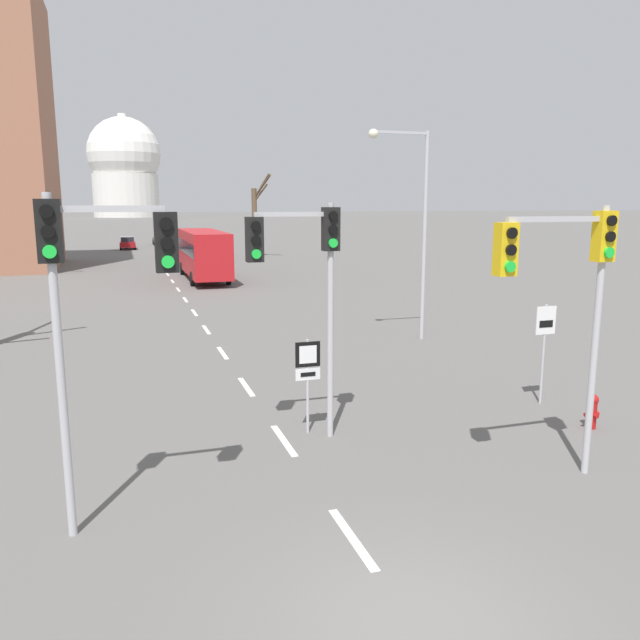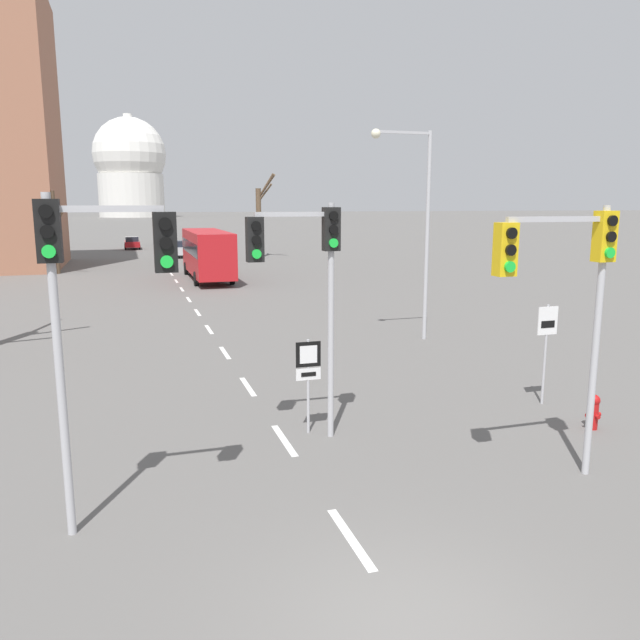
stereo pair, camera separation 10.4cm
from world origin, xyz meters
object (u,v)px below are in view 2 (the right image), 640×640
street_lamp_right (417,213)px  sedan_near_left (132,243)px  sedan_mid_centre (176,249)px  city_bus (207,251)px  sedan_near_right (165,239)px  traffic_signal_near_left (92,280)px  traffic_signal_centre_tall (306,263)px  traffic_signal_near_right (570,275)px  route_sign_post (308,370)px  speed_limit_sign (546,337)px  fire_hydrant (594,410)px

street_lamp_right → sedan_near_left: (-10.14, 56.06, -4.28)m
sedan_mid_centre → city_bus: 19.97m
sedan_near_left → sedan_near_right: bearing=59.6°
traffic_signal_near_left → traffic_signal_centre_tall: bearing=34.1°
traffic_signal_near_right → sedan_near_left: size_ratio=1.29×
route_sign_post → speed_limit_sign: (6.71, 0.19, 0.32)m
traffic_signal_centre_tall → street_lamp_right: bearing=52.0°
route_sign_post → street_lamp_right: (6.93, 8.69, 3.50)m
traffic_signal_centre_tall → city_bus: size_ratio=0.50×
traffic_signal_centre_tall → route_sign_post: (0.15, 0.37, -2.57)m
route_sign_post → city_bus: size_ratio=0.21×
traffic_signal_near_left → route_sign_post: traffic_signal_near_left is taller
traffic_signal_near_right → sedan_mid_centre: size_ratio=1.32×
traffic_signal_centre_tall → traffic_signal_near_left: bearing=-145.9°
fire_hydrant → city_bus: 33.59m
traffic_signal_near_right → sedan_near_right: bearing=92.2°
traffic_signal_centre_tall → sedan_near_right: 72.45m
traffic_signal_near_left → route_sign_post: 6.17m
sedan_near_left → sedan_mid_centre: sedan_mid_centre is taller
speed_limit_sign → sedan_mid_centre: bearing=96.5°
sedan_near_right → city_bus: (0.55, -40.63, 1.29)m
route_sign_post → sedan_near_left: 64.83m
sedan_mid_centre → traffic_signal_near_left: bearing=-95.6°
street_lamp_right → speed_limit_sign: bearing=-91.4°
street_lamp_right → sedan_near_left: 57.13m
route_sign_post → speed_limit_sign: 6.72m
traffic_signal_near_right → sedan_near_left: 69.08m
street_lamp_right → sedan_mid_centre: size_ratio=2.00×
traffic_signal_centre_tall → sedan_near_left: (-3.06, 65.12, -3.35)m
sedan_near_right → sedan_near_left: bearing=-120.4°
traffic_signal_near_left → street_lamp_right: street_lamp_right is taller
street_lamp_right → sedan_mid_centre: 43.23m
route_sign_post → traffic_signal_near_right: bearing=-44.1°
sedan_near_right → sedan_mid_centre: size_ratio=1.09×
traffic_signal_near_right → route_sign_post: traffic_signal_near_right is taller
route_sign_post → sedan_near_right: (1.04, 72.00, -0.78)m
traffic_signal_centre_tall → fire_hydrant: 7.86m
sedan_near_left → sedan_near_right: sedan_near_left is taller
traffic_signal_near_right → street_lamp_right: size_ratio=0.66×
traffic_signal_near_right → sedan_mid_centre: (-3.08, 55.16, -3.22)m
sedan_near_left → city_bus: city_bus is taller
street_lamp_right → city_bus: (-5.34, 22.68, -2.99)m
route_sign_post → sedan_mid_centre: bearing=89.0°
street_lamp_right → route_sign_post: bearing=-128.6°
traffic_signal_near_right → speed_limit_sign: (2.71, 4.06, -2.22)m
sedan_mid_centre → route_sign_post: bearing=-91.0°
speed_limit_sign → sedan_near_left: 65.33m
traffic_signal_near_right → sedan_near_right: size_ratio=1.22×
traffic_signal_near_left → sedan_mid_centre: traffic_signal_near_left is taller
speed_limit_sign → fire_hydrant: (-0.04, -1.99, -1.40)m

